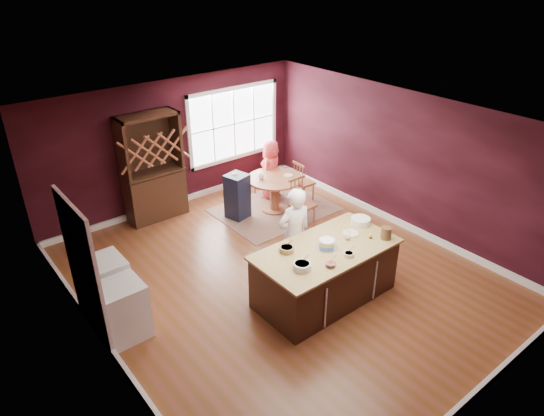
{
  "coord_description": "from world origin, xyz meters",
  "views": [
    {
      "loc": [
        -4.35,
        -5.19,
        4.88
      ],
      "look_at": [
        0.18,
        0.46,
        1.05
      ],
      "focal_mm": 32.0,
      "sensor_mm": 36.0,
      "label": 1
    }
  ],
  "objects_px": {
    "high_chair": "(237,195)",
    "dryer": "(105,287)",
    "chair_north": "(265,172)",
    "seated_woman": "(271,170)",
    "dining_table": "(274,187)",
    "chair_east": "(304,181)",
    "toddler": "(235,179)",
    "layer_cake": "(327,244)",
    "washer": "(123,310)",
    "baker": "(294,235)",
    "kitchen_island": "(325,274)",
    "chair_south": "(303,203)",
    "hutch": "(152,168)"
  },
  "relations": [
    {
      "from": "kitchen_island",
      "to": "washer",
      "type": "xyz_separation_m",
      "value": [
        -2.81,
        1.15,
        -0.01
      ]
    },
    {
      "from": "dining_table",
      "to": "toddler",
      "type": "bearing_deg",
      "value": 154.98
    },
    {
      "from": "kitchen_island",
      "to": "dining_table",
      "type": "relative_size",
      "value": 1.96
    },
    {
      "from": "toddler",
      "to": "dryer",
      "type": "xyz_separation_m",
      "value": [
        -3.31,
        -1.35,
        -0.35
      ]
    },
    {
      "from": "baker",
      "to": "chair_east",
      "type": "xyz_separation_m",
      "value": [
        2.08,
        2.05,
        -0.37
      ]
    },
    {
      "from": "baker",
      "to": "high_chair",
      "type": "relative_size",
      "value": 1.67
    },
    {
      "from": "hutch",
      "to": "dryer",
      "type": "distance_m",
      "value": 3.11
    },
    {
      "from": "dining_table",
      "to": "chair_south",
      "type": "bearing_deg",
      "value": -89.85
    },
    {
      "from": "baker",
      "to": "toddler",
      "type": "xyz_separation_m",
      "value": [
        0.53,
        2.43,
        -0.02
      ]
    },
    {
      "from": "chair_east",
      "to": "toddler",
      "type": "bearing_deg",
      "value": 78.26
    },
    {
      "from": "layer_cake",
      "to": "chair_north",
      "type": "height_order",
      "value": "chair_north"
    },
    {
      "from": "toddler",
      "to": "dryer",
      "type": "distance_m",
      "value": 3.59
    },
    {
      "from": "dining_table",
      "to": "high_chair",
      "type": "distance_m",
      "value": 0.82
    },
    {
      "from": "toddler",
      "to": "dining_table",
      "type": "bearing_deg",
      "value": -25.02
    },
    {
      "from": "kitchen_island",
      "to": "toddler",
      "type": "bearing_deg",
      "value": 80.96
    },
    {
      "from": "baker",
      "to": "seated_woman",
      "type": "relative_size",
      "value": 1.25
    },
    {
      "from": "kitchen_island",
      "to": "seated_woman",
      "type": "xyz_separation_m",
      "value": [
        1.59,
        3.33,
        0.22
      ]
    },
    {
      "from": "layer_cake",
      "to": "kitchen_island",
      "type": "bearing_deg",
      "value": -140.95
    },
    {
      "from": "kitchen_island",
      "to": "dryer",
      "type": "distance_m",
      "value": 3.33
    },
    {
      "from": "baker",
      "to": "layer_cake",
      "type": "xyz_separation_m",
      "value": [
        0.04,
        -0.7,
        0.16
      ]
    },
    {
      "from": "chair_east",
      "to": "dryer",
      "type": "xyz_separation_m",
      "value": [
        -4.86,
        -0.97,
        -0.0
      ]
    },
    {
      "from": "baker",
      "to": "dryer",
      "type": "height_order",
      "value": "baker"
    },
    {
      "from": "baker",
      "to": "chair_south",
      "type": "relative_size",
      "value": 1.63
    },
    {
      "from": "kitchen_island",
      "to": "dining_table",
      "type": "bearing_deg",
      "value": 65.89
    },
    {
      "from": "high_chair",
      "to": "hutch",
      "type": "relative_size",
      "value": 0.45
    },
    {
      "from": "chair_north",
      "to": "toddler",
      "type": "bearing_deg",
      "value": 10.38
    },
    {
      "from": "kitchen_island",
      "to": "layer_cake",
      "type": "relative_size",
      "value": 6.82
    },
    {
      "from": "seated_woman",
      "to": "baker",
      "type": "bearing_deg",
      "value": 31.75
    },
    {
      "from": "high_chair",
      "to": "dryer",
      "type": "bearing_deg",
      "value": -172.9
    },
    {
      "from": "baker",
      "to": "dryer",
      "type": "bearing_deg",
      "value": -11.79
    },
    {
      "from": "chair_east",
      "to": "high_chair",
      "type": "height_order",
      "value": "high_chair"
    },
    {
      "from": "chair_north",
      "to": "seated_woman",
      "type": "distance_m",
      "value": 0.27
    },
    {
      "from": "chair_north",
      "to": "dryer",
      "type": "height_order",
      "value": "chair_north"
    },
    {
      "from": "hutch",
      "to": "dryer",
      "type": "xyz_separation_m",
      "value": [
        -1.99,
        -2.3,
        -0.64
      ]
    },
    {
      "from": "baker",
      "to": "chair_east",
      "type": "height_order",
      "value": "baker"
    },
    {
      "from": "seated_woman",
      "to": "high_chair",
      "type": "distance_m",
      "value": 1.17
    },
    {
      "from": "chair_north",
      "to": "high_chair",
      "type": "distance_m",
      "value": 1.27
    },
    {
      "from": "washer",
      "to": "dryer",
      "type": "distance_m",
      "value": 0.64
    },
    {
      "from": "layer_cake",
      "to": "washer",
      "type": "distance_m",
      "value": 3.09
    },
    {
      "from": "chair_south",
      "to": "kitchen_island",
      "type": "bearing_deg",
      "value": -124.47
    },
    {
      "from": "seated_woman",
      "to": "dryer",
      "type": "distance_m",
      "value": 4.66
    },
    {
      "from": "chair_south",
      "to": "washer",
      "type": "height_order",
      "value": "chair_south"
    },
    {
      "from": "dining_table",
      "to": "washer",
      "type": "relative_size",
      "value": 1.32
    },
    {
      "from": "dining_table",
      "to": "washer",
      "type": "xyz_separation_m",
      "value": [
        -4.06,
        -1.64,
        -0.1
      ]
    },
    {
      "from": "washer",
      "to": "layer_cake",
      "type": "bearing_deg",
      "value": -22.03
    },
    {
      "from": "chair_east",
      "to": "washer",
      "type": "distance_m",
      "value": 5.12
    },
    {
      "from": "chair_north",
      "to": "washer",
      "type": "xyz_separation_m",
      "value": [
        -4.42,
        -2.41,
        -0.1
      ]
    },
    {
      "from": "high_chair",
      "to": "toddler",
      "type": "relative_size",
      "value": 3.81
    },
    {
      "from": "dining_table",
      "to": "chair_east",
      "type": "distance_m",
      "value": 0.81
    },
    {
      "from": "dining_table",
      "to": "chair_north",
      "type": "height_order",
      "value": "chair_north"
    }
  ]
}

